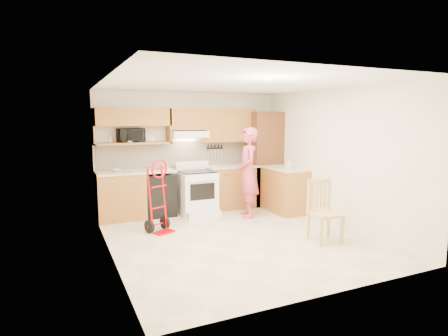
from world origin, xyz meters
TOP-DOWN VIEW (x-y plane):
  - floor at (0.00, 0.00)m, footprint 4.00×4.50m
  - ceiling at (0.00, 0.00)m, footprint 4.00×4.50m
  - wall_back at (0.00, 2.26)m, footprint 4.00×0.02m
  - wall_front at (0.00, -2.26)m, footprint 4.00×0.02m
  - wall_left at (-2.01, 0.00)m, footprint 0.02×4.50m
  - wall_right at (2.01, 0.00)m, footprint 0.02×4.50m
  - backsplash at (0.00, 2.23)m, footprint 3.92×0.03m
  - lower_cab_left at (-1.55, 1.95)m, footprint 0.90×0.60m
  - dishwasher at (-0.80, 1.95)m, footprint 0.60×0.60m
  - lower_cab_right at (0.83, 1.95)m, footprint 1.14×0.60m
  - countertop_left at (-1.25, 1.95)m, footprint 1.50×0.63m
  - countertop_right at (0.83, 1.95)m, footprint 1.14×0.63m
  - cab_return_right at (1.70, 1.15)m, footprint 0.60×1.00m
  - countertop_return at (1.70, 1.15)m, footprint 0.63×1.00m
  - pantry_tall at (1.65, 1.95)m, footprint 0.70×0.60m
  - upper_cab_left at (-1.25, 2.08)m, footprint 1.50×0.33m
  - upper_shelf_mw at (-1.25, 2.08)m, footprint 1.50×0.33m
  - upper_cab_center at (-0.12, 2.08)m, footprint 0.76×0.33m
  - upper_cab_right at (0.83, 2.08)m, footprint 1.14×0.33m
  - range_hood at (-0.12, 2.02)m, footprint 0.76×0.46m
  - knife_strip at (0.55, 2.21)m, footprint 0.40×0.05m
  - microwave at (-1.30, 2.08)m, footprint 0.53×0.40m
  - range at (-0.05, 1.67)m, footprint 0.72×0.94m
  - person at (0.79, 1.10)m, footprint 0.59×0.74m
  - hand_truck at (-1.06, 0.82)m, footprint 0.58×0.56m
  - dining_chair at (1.19, -0.77)m, footprint 0.49×0.53m
  - soap_bottle at (1.70, 1.04)m, footprint 0.09×0.10m
  - bowl at (-1.59, 1.95)m, footprint 0.23×0.23m

SIDE VIEW (x-z plane):
  - floor at x=0.00m, z-range -0.02..0.00m
  - dishwasher at x=-0.80m, z-range 0.00..0.85m
  - lower_cab_left at x=-1.55m, z-range 0.00..0.90m
  - lower_cab_right at x=0.83m, z-range 0.00..0.90m
  - cab_return_right at x=1.70m, z-range 0.00..0.90m
  - dining_chair at x=1.19m, z-range 0.00..0.98m
  - range at x=-0.05m, z-range 0.00..1.06m
  - hand_truck at x=-1.06m, z-range 0.00..1.15m
  - person at x=0.79m, z-range 0.00..1.78m
  - countertop_left at x=-1.25m, z-range 0.90..0.94m
  - countertop_right at x=0.83m, z-range 0.90..0.94m
  - countertop_return at x=1.70m, z-range 0.90..0.94m
  - bowl at x=-1.59m, z-range 0.94..0.99m
  - soap_bottle at x=1.70m, z-range 0.94..1.15m
  - pantry_tall at x=1.65m, z-range 0.00..2.10m
  - backsplash at x=0.00m, z-range 0.92..1.48m
  - knife_strip at x=0.55m, z-range 1.09..1.39m
  - wall_back at x=0.00m, z-range 0.00..2.50m
  - wall_front at x=0.00m, z-range 0.00..2.50m
  - wall_left at x=-2.01m, z-range 0.00..2.50m
  - wall_right at x=2.01m, z-range 0.00..2.50m
  - upper_shelf_mw at x=-1.25m, z-range 1.45..1.49m
  - microwave at x=-1.30m, z-range 1.49..1.76m
  - range_hood at x=-0.12m, z-range 1.56..1.70m
  - upper_cab_right at x=0.83m, z-range 1.45..2.15m
  - upper_cab_center at x=-0.12m, z-range 1.72..2.16m
  - upper_cab_left at x=-1.25m, z-range 1.81..2.15m
  - ceiling at x=0.00m, z-range 2.50..2.52m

